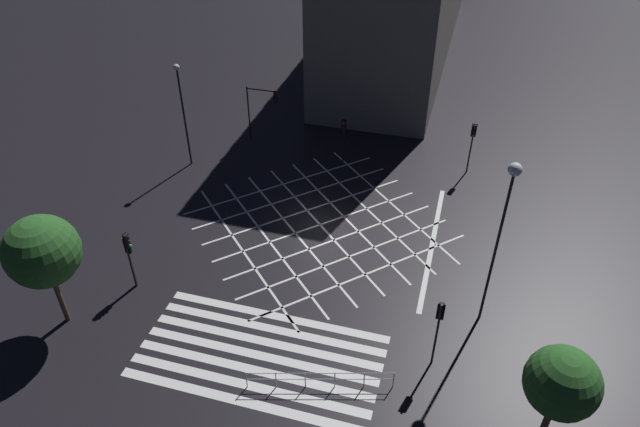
{
  "coord_description": "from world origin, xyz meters",
  "views": [
    {
      "loc": [
        7.85,
        -27.8,
        22.59
      ],
      "look_at": [
        0.0,
        0.0,
        0.9
      ],
      "focal_mm": 32.0,
      "sensor_mm": 36.0,
      "label": 1
    }
  ],
  "objects_px": {
    "traffic_light_ne_cross": "(472,138)",
    "traffic_light_sw_main": "(129,249)",
    "street_lamp_west": "(182,101)",
    "street_tree_far": "(42,252)",
    "traffic_light_sw_cross": "(129,252)",
    "traffic_light_nw_main": "(263,103)",
    "street_lamp_east": "(506,206)",
    "traffic_light_median_north": "(344,132)",
    "street_tree_near": "(562,383)",
    "traffic_light_se_cross": "(439,321)"
  },
  "relations": [
    {
      "from": "traffic_light_se_cross",
      "to": "traffic_light_median_north",
      "type": "distance_m",
      "value": 19.0
    },
    {
      "from": "traffic_light_sw_main",
      "to": "traffic_light_nw_main",
      "type": "bearing_deg",
      "value": 85.71
    },
    {
      "from": "traffic_light_se_cross",
      "to": "traffic_light_nw_main",
      "type": "bearing_deg",
      "value": 40.16
    },
    {
      "from": "traffic_light_median_north",
      "to": "traffic_light_nw_main",
      "type": "bearing_deg",
      "value": -100.94
    },
    {
      "from": "traffic_light_ne_cross",
      "to": "traffic_light_nw_main",
      "type": "bearing_deg",
      "value": -91.25
    },
    {
      "from": "traffic_light_ne_cross",
      "to": "traffic_light_sw_main",
      "type": "height_order",
      "value": "traffic_light_ne_cross"
    },
    {
      "from": "street_tree_far",
      "to": "traffic_light_sw_cross",
      "type": "bearing_deg",
      "value": 56.78
    },
    {
      "from": "traffic_light_se_cross",
      "to": "traffic_light_sw_cross",
      "type": "distance_m",
      "value": 16.71
    },
    {
      "from": "traffic_light_sw_main",
      "to": "street_tree_far",
      "type": "height_order",
      "value": "street_tree_far"
    },
    {
      "from": "traffic_light_nw_main",
      "to": "street_lamp_west",
      "type": "height_order",
      "value": "street_lamp_west"
    },
    {
      "from": "traffic_light_ne_cross",
      "to": "street_lamp_east",
      "type": "distance_m",
      "value": 15.02
    },
    {
      "from": "traffic_light_sw_main",
      "to": "street_lamp_east",
      "type": "distance_m",
      "value": 19.48
    },
    {
      "from": "traffic_light_se_cross",
      "to": "traffic_light_median_north",
      "type": "xyz_separation_m",
      "value": [
        -8.69,
        16.89,
        -0.37
      ]
    },
    {
      "from": "street_lamp_west",
      "to": "street_tree_far",
      "type": "relative_size",
      "value": 1.19
    },
    {
      "from": "street_lamp_west",
      "to": "street_tree_far",
      "type": "xyz_separation_m",
      "value": [
        0.64,
        -16.01,
        -0.37
      ]
    },
    {
      "from": "traffic_light_nw_main",
      "to": "traffic_light_ne_cross",
      "type": "relative_size",
      "value": 1.14
    },
    {
      "from": "traffic_light_sw_main",
      "to": "street_tree_far",
      "type": "relative_size",
      "value": 0.57
    },
    {
      "from": "traffic_light_se_cross",
      "to": "traffic_light_sw_main",
      "type": "distance_m",
      "value": 16.66
    },
    {
      "from": "traffic_light_median_north",
      "to": "street_lamp_east",
      "type": "height_order",
      "value": "street_lamp_east"
    },
    {
      "from": "traffic_light_sw_cross",
      "to": "street_lamp_west",
      "type": "bearing_deg",
      "value": 12.56
    },
    {
      "from": "traffic_light_nw_main",
      "to": "traffic_light_median_north",
      "type": "height_order",
      "value": "traffic_light_nw_main"
    },
    {
      "from": "street_lamp_east",
      "to": "street_tree_near",
      "type": "relative_size",
      "value": 1.95
    },
    {
      "from": "traffic_light_se_cross",
      "to": "street_lamp_east",
      "type": "relative_size",
      "value": 0.42
    },
    {
      "from": "street_lamp_east",
      "to": "street_tree_far",
      "type": "relative_size",
      "value": 1.47
    },
    {
      "from": "traffic_light_nw_main",
      "to": "street_lamp_west",
      "type": "bearing_deg",
      "value": -131.89
    },
    {
      "from": "traffic_light_sw_cross",
      "to": "traffic_light_ne_cross",
      "type": "xyz_separation_m",
      "value": [
        17.06,
        16.98,
        0.42
      ]
    },
    {
      "from": "traffic_light_sw_cross",
      "to": "traffic_light_sw_main",
      "type": "bearing_deg",
      "value": -94.41
    },
    {
      "from": "traffic_light_median_north",
      "to": "street_tree_near",
      "type": "bearing_deg",
      "value": 35.53
    },
    {
      "from": "traffic_light_ne_cross",
      "to": "traffic_light_sw_main",
      "type": "relative_size",
      "value": 1.07
    },
    {
      "from": "traffic_light_se_cross",
      "to": "traffic_light_ne_cross",
      "type": "distance_m",
      "value": 17.84
    },
    {
      "from": "traffic_light_ne_cross",
      "to": "street_tree_far",
      "type": "relative_size",
      "value": 0.61
    },
    {
      "from": "traffic_light_nw_main",
      "to": "traffic_light_sw_main",
      "type": "distance_m",
      "value": 17.38
    },
    {
      "from": "traffic_light_se_cross",
      "to": "street_tree_near",
      "type": "xyz_separation_m",
      "value": [
        5.13,
        -2.47,
        0.48
      ]
    },
    {
      "from": "street_tree_near",
      "to": "street_tree_far",
      "type": "height_order",
      "value": "street_tree_far"
    },
    {
      "from": "traffic_light_ne_cross",
      "to": "street_tree_near",
      "type": "distance_m",
      "value": 20.86
    },
    {
      "from": "street_tree_near",
      "to": "street_tree_far",
      "type": "distance_m",
      "value": 24.03
    },
    {
      "from": "traffic_light_nw_main",
      "to": "street_lamp_west",
      "type": "xyz_separation_m",
      "value": [
        -4.17,
        -4.65,
        1.77
      ]
    },
    {
      "from": "traffic_light_median_north",
      "to": "traffic_light_sw_main",
      "type": "relative_size",
      "value": 0.94
    },
    {
      "from": "traffic_light_sw_cross",
      "to": "street_lamp_west",
      "type": "distance_m",
      "value": 13.26
    },
    {
      "from": "street_tree_far",
      "to": "street_lamp_east",
      "type": "bearing_deg",
      "value": 16.17
    },
    {
      "from": "street_tree_near",
      "to": "street_lamp_east",
      "type": "bearing_deg",
      "value": 116.67
    },
    {
      "from": "traffic_light_median_north",
      "to": "street_tree_near",
      "type": "distance_m",
      "value": 23.8
    },
    {
      "from": "traffic_light_sw_cross",
      "to": "traffic_light_se_cross",
      "type": "bearing_deg",
      "value": -92.94
    },
    {
      "from": "traffic_light_nw_main",
      "to": "street_tree_near",
      "type": "relative_size",
      "value": 0.92
    },
    {
      "from": "traffic_light_nw_main",
      "to": "street_tree_near",
      "type": "bearing_deg",
      "value": -45.24
    },
    {
      "from": "traffic_light_ne_cross",
      "to": "street_lamp_east",
      "type": "relative_size",
      "value": 0.41
    },
    {
      "from": "traffic_light_sw_main",
      "to": "street_tree_far",
      "type": "xyz_separation_m",
      "value": [
        -2.23,
        -3.33,
        2.05
      ]
    },
    {
      "from": "traffic_light_ne_cross",
      "to": "traffic_light_median_north",
      "type": "bearing_deg",
      "value": -84.07
    },
    {
      "from": "traffic_light_se_cross",
      "to": "street_lamp_west",
      "type": "bearing_deg",
      "value": 55.25
    },
    {
      "from": "traffic_light_ne_cross",
      "to": "street_lamp_west",
      "type": "bearing_deg",
      "value": -77.79
    }
  ]
}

